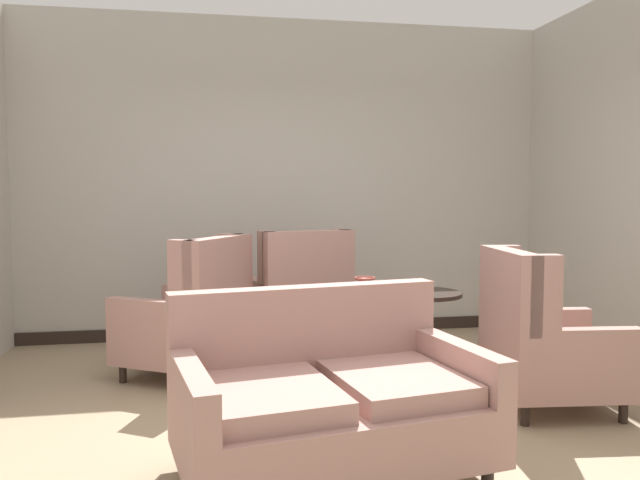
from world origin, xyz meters
TOP-DOWN VIEW (x-y plane):
  - ground at (0.00, 0.00)m, footprint 7.32×7.32m
  - wall_back at (0.00, 2.60)m, footprint 5.39×0.08m
  - baseboard_back at (0.00, 2.55)m, footprint 5.23×0.03m
  - coffee_table at (0.18, 0.47)m, footprint 0.97×0.97m
  - porcelain_vase at (0.24, 0.44)m, footprint 0.20×0.20m
  - settee at (-0.22, -0.62)m, footprint 1.62×1.15m
  - armchair_beside_settee at (-0.92, 1.25)m, footprint 1.11×1.10m
  - armchair_back_corner at (1.35, 0.11)m, footprint 0.86×0.83m
  - armchair_far_left at (-0.03, 1.75)m, footprint 0.97×1.01m
  - side_table at (0.85, 0.98)m, footprint 0.58×0.58m

SIDE VIEW (x-z plane):
  - ground at x=0.00m, z-range 0.00..0.00m
  - baseboard_back at x=0.00m, z-range 0.00..0.12m
  - settee at x=-0.22m, z-range -0.07..0.85m
  - side_table at x=0.85m, z-range 0.07..0.73m
  - coffee_table at x=0.18m, z-range 0.18..0.70m
  - armchair_back_corner at x=1.35m, z-range -0.08..0.98m
  - armchair_beside_settee at x=-0.92m, z-range -0.09..1.00m
  - armchair_far_left at x=-0.03m, z-range -0.09..1.02m
  - porcelain_vase at x=0.24m, z-range 0.50..0.84m
  - wall_back at x=0.00m, z-range 0.00..3.11m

